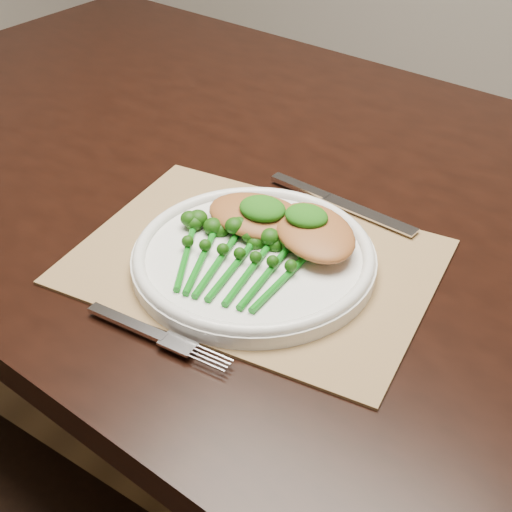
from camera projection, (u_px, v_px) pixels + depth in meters
The scene contains 11 objects.
floor at pixel (202, 499), 1.44m from camera, with size 4.00×4.00×0.00m, color brown.
dining_table at pixel (272, 368), 1.21m from camera, with size 1.70×1.10×0.75m.
placemat at pixel (255, 261), 0.83m from camera, with size 0.40×0.30×0.00m, color #94744B.
dinner_plate at pixel (254, 257), 0.81m from camera, with size 0.28×0.28×0.03m.
knife at pixel (327, 198), 0.93m from camera, with size 0.22×0.05×0.01m.
fork at pixel (166, 339), 0.71m from camera, with size 0.17×0.02×0.01m.
chicken_fillet_left at pixel (258, 216), 0.85m from camera, with size 0.13×0.09×0.03m, color #A76330.
chicken_fillet_right at pixel (314, 232), 0.81m from camera, with size 0.12×0.09×0.02m, color #A76330.
pesto_dollop_left at pixel (262, 209), 0.83m from camera, with size 0.06×0.05×0.02m, color #124B0A.
pesto_dollop_right at pixel (306, 216), 0.81m from camera, with size 0.05×0.04×0.02m, color #124B0A.
broccolini_bundle at pixel (233, 268), 0.78m from camera, with size 0.16×0.18×0.04m.
Camera 1 is at (0.53, -0.68, 1.25)m, focal length 50.00 mm.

